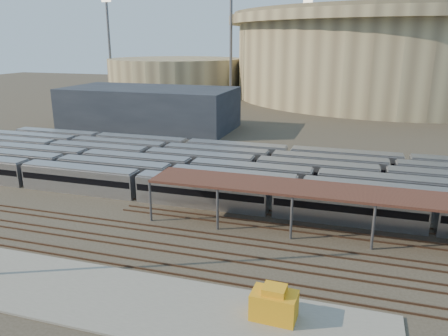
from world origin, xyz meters
TOP-DOWN VIEW (x-y plane):
  - ground at (0.00, 0.00)m, footprint 420.00×420.00m
  - apron at (-5.00, -15.00)m, footprint 50.00×9.00m
  - subway_trains at (2.06, 18.50)m, footprint 129.20×23.90m
  - inspection_shed at (22.00, 4.00)m, footprint 60.30×6.00m
  - empty_tracks at (0.00, -5.00)m, footprint 170.00×9.62m
  - stadium at (25.00, 140.00)m, footprint 124.00×124.00m
  - secondary_arena at (-60.00, 130.00)m, footprint 56.00×56.00m
  - service_building at (-35.00, 55.00)m, footprint 42.00×20.00m
  - floodlight_0 at (-30.00, 110.00)m, footprint 4.00×1.00m
  - floodlight_1 at (-85.00, 120.00)m, footprint 4.00×1.00m
  - floodlight_3 at (-10.00, 160.00)m, footprint 4.00×1.00m
  - yellow_equipment at (10.19, -13.79)m, footprint 3.64×2.37m

SIDE VIEW (x-z plane):
  - ground at x=0.00m, z-range 0.00..0.00m
  - empty_tracks at x=0.00m, z-range 0.00..0.18m
  - apron at x=-5.00m, z-range 0.00..0.20m
  - yellow_equipment at x=10.19m, z-range 0.20..2.42m
  - subway_trains at x=2.06m, z-range 0.00..3.60m
  - inspection_shed at x=22.00m, z-range 2.33..7.63m
  - service_building at x=-35.00m, z-range 0.00..10.00m
  - secondary_arena at x=-60.00m, z-range 0.00..14.00m
  - stadium at x=25.00m, z-range 0.22..32.72m
  - floodlight_0 at x=-30.00m, z-range 1.45..39.85m
  - floodlight_1 at x=-85.00m, z-range 1.45..39.85m
  - floodlight_3 at x=-10.00m, z-range 1.45..39.85m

